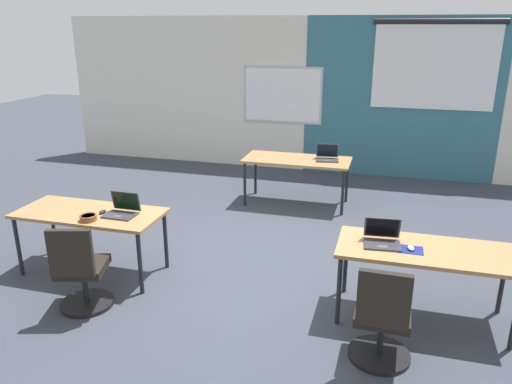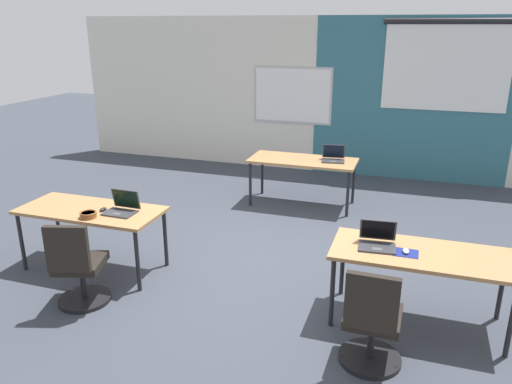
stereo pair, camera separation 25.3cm
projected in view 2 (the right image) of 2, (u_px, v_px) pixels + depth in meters
name	position (u px, v px, depth m)	size (l,w,h in m)	color
ground_plane	(258.00, 266.00, 5.72)	(24.00, 24.00, 0.00)	#383D47
back_wall_assembly	(332.00, 96.00, 9.03)	(10.00, 0.27, 2.80)	silver
desk_near_left	(91.00, 214.00, 5.49)	(1.60, 0.70, 0.72)	#A37547
desk_near_right	(422.00, 258.00, 4.45)	(1.60, 0.70, 0.72)	#A37547
desk_far_center	(303.00, 163.00, 7.49)	(1.60, 0.70, 0.72)	#A37547
laptop_near_left_inner	(122.00, 208.00, 5.36)	(0.33, 0.28, 0.23)	#333338
mouse_near_left_inner	(103.00, 209.00, 5.41)	(0.06, 0.10, 0.03)	black
chair_near_left_inner	(78.00, 271.00, 4.83)	(0.55, 0.60, 0.92)	black
laptop_near_right_inner	(377.00, 241.00, 4.54)	(0.36, 0.32, 0.23)	#333338
mousepad_near_right_inner	(406.00, 253.00, 4.42)	(0.22, 0.19, 0.00)	navy
mouse_near_right_inner	(406.00, 251.00, 4.41)	(0.07, 0.11, 0.03)	silver
chair_near_right_inner	(372.00, 326.00, 3.95)	(0.52, 0.54, 0.92)	black
laptop_far_right	(333.00, 158.00, 7.37)	(0.37, 0.34, 0.23)	#333338
snack_bowl	(88.00, 214.00, 5.22)	(0.18, 0.18, 0.06)	brown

